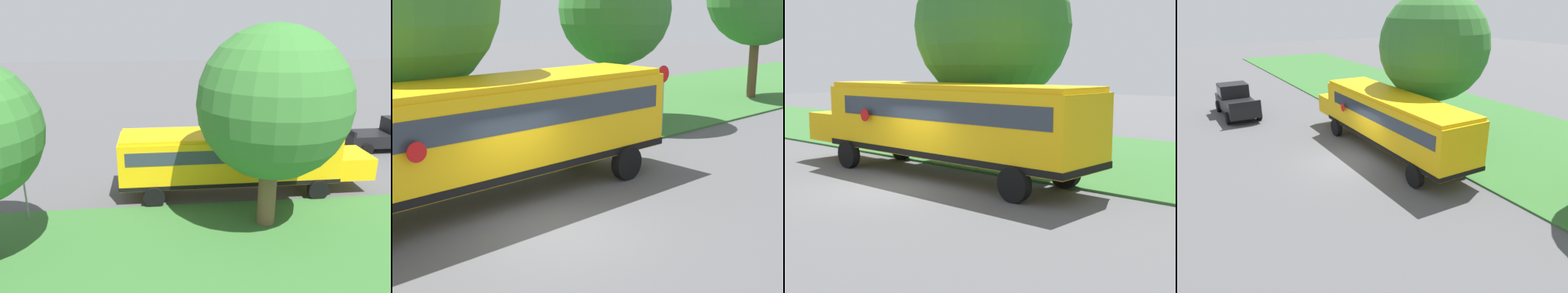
% 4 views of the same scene
% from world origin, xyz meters
% --- Properties ---
extents(ground_plane, '(120.00, 120.00, 0.00)m').
position_xyz_m(ground_plane, '(0.00, 0.00, 0.00)').
color(ground_plane, '#4C4C4F').
extents(school_bus, '(2.84, 12.42, 3.16)m').
position_xyz_m(school_bus, '(-2.73, 0.00, 1.92)').
color(school_bus, yellow).
rests_on(school_bus, ground).
extents(oak_tree_roadside_mid, '(4.86, 4.86, 7.33)m').
position_xyz_m(oak_tree_roadside_mid, '(-7.74, 9.86, 4.97)').
color(oak_tree_roadside_mid, brown).
rests_on(oak_tree_roadside_mid, ground).
extents(stop_sign, '(0.08, 0.68, 2.74)m').
position_xyz_m(stop_sign, '(-4.60, 9.42, 1.74)').
color(stop_sign, gray).
rests_on(stop_sign, ground).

